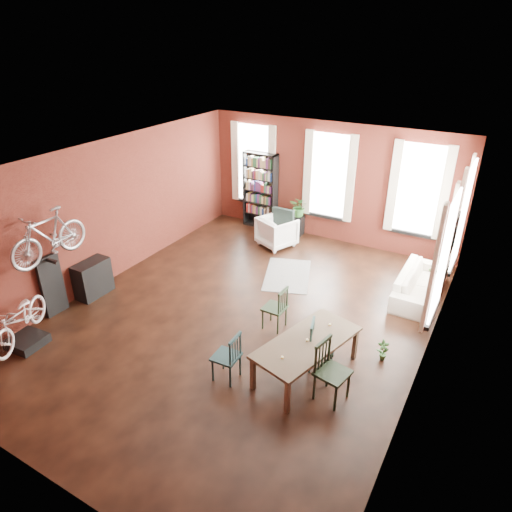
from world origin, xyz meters
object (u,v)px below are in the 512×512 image
Objects in this scene: white_armchair at (277,230)px; console_table at (93,278)px; dining_table at (306,357)px; bike_trainer at (27,341)px; dining_chair_b at (275,308)px; dining_chair_d at (322,346)px; bicycle_floor at (15,301)px; dining_chair_a at (226,356)px; dining_chair_c at (333,373)px; cream_sofa at (420,280)px; bookshelf at (260,191)px; plant_stand at (298,225)px.

white_armchair is 1.11× the size of console_table.
white_armchair reaches higher than dining_table.
bike_trainer is (-4.81, -1.90, -0.25)m from dining_table.
dining_chair_d is (1.26, -0.66, 0.01)m from dining_chair_b.
bicycle_floor is (-3.71, -2.82, 0.54)m from dining_chair_b.
dining_chair_d is 0.56× the size of bicycle_floor.
bike_trainer is (-3.73, -2.81, -0.36)m from dining_chair_b.
dining_chair_a is 1.51× the size of bike_trainer.
dining_chair_c reaches higher than cream_sofa.
dining_chair_b reaches higher than cream_sofa.
dining_chair_b is 0.55× the size of bicycle_floor.
bookshelf is 7.20m from bicycle_floor.
cream_sofa is 7.15m from console_table.
cream_sofa is at bearing 42.42° from bike_trainer.
plant_stand reaches higher than bike_trainer.
dining_chair_a is 6.62m from bookshelf.
dining_table is 5.83m from plant_stand.
dining_table is at bearing -63.50° from plant_stand.
plant_stand is at bearing 40.55° from dining_chair_c.
bike_trainer is at bearing 132.42° from cream_sofa.
cream_sofa is at bearing 29.33° from console_table.
bookshelf is at bearing 22.62° from dining_chair_d.
plant_stand is (-2.60, 5.22, -0.05)m from dining_table.
console_table is at bearing 76.21° from dining_chair_d.
dining_chair_c is at bearing 101.23° from dining_chair_a.
console_table is at bearing -76.61° from dining_chair_b.
dining_chair_b is 1.51× the size of bike_trainer.
cream_sofa reaches higher than dining_table.
dining_chair_d reaches higher than bike_trainer.
dining_chair_a reaches higher than dining_table.
bike_trainer is 0.36× the size of bicycle_floor.
bookshelf is 3.69× the size of bike_trainer.
dining_chair_d is 1.62× the size of plant_stand.
cream_sofa is at bearing 140.77° from dining_chair_b.
plant_stand is (-1.52, 4.31, -0.17)m from dining_chair_b.
dining_table is 0.72m from dining_chair_c.
dining_chair_d reaches higher than dining_chair_a.
dining_table is at bearing 70.20° from dining_chair_c.
dining_chair_a is at bearing 0.37° from dining_chair_b.
dining_chair_c reaches higher than bike_trainer.
dining_chair_c reaches higher than dining_table.
dining_chair_b is 4.68m from bike_trainer.
dining_table is at bearing 162.37° from cream_sofa.
dining_chair_d is at bearing 63.19° from dining_chair_b.
bicycle_floor is at bearing -80.90° from console_table.
white_armchair is 1.49× the size of bike_trainer.
plant_stand is (-2.78, 4.98, -0.18)m from dining_chair_d.
bicycle_floor reaches higher than cream_sofa.
dining_chair_b is 3.78m from white_armchair.
bicycle_floor reaches higher than dining_chair_b.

